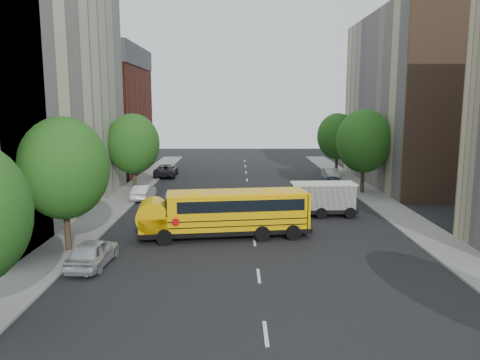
{
  "coord_description": "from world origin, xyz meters",
  "views": [
    {
      "loc": [
        -1.06,
        -30.49,
        8.59
      ],
      "look_at": [
        -0.89,
        2.0,
        3.28
      ],
      "focal_mm": 35.0,
      "sensor_mm": 36.0,
      "label": 1
    }
  ],
  "objects_px": {
    "school_bus": "(224,211)",
    "parked_car_2": "(166,170)",
    "parked_car_0": "(93,253)",
    "parked_car_4": "(334,183)",
    "parked_car_5": "(331,174)",
    "street_tree_4": "(364,141)",
    "street_tree_2": "(133,144)",
    "street_tree_5": "(337,136)",
    "parked_car_1": "(144,192)",
    "street_tree_1": "(64,168)",
    "safari_truck": "(317,198)"
  },
  "relations": [
    {
      "from": "school_bus",
      "to": "parked_car_2",
      "type": "height_order",
      "value": "school_bus"
    },
    {
      "from": "parked_car_0",
      "to": "parked_car_4",
      "type": "distance_m",
      "value": 28.89
    },
    {
      "from": "parked_car_4",
      "to": "parked_car_5",
      "type": "distance_m",
      "value": 5.93
    },
    {
      "from": "street_tree_4",
      "to": "street_tree_2",
      "type": "bearing_deg",
      "value": 180.0
    },
    {
      "from": "street_tree_5",
      "to": "parked_car_1",
      "type": "relative_size",
      "value": 1.83
    },
    {
      "from": "parked_car_2",
      "to": "school_bus",
      "type": "bearing_deg",
      "value": 104.59
    },
    {
      "from": "parked_car_0",
      "to": "parked_car_2",
      "type": "height_order",
      "value": "parked_car_0"
    },
    {
      "from": "street_tree_1",
      "to": "street_tree_2",
      "type": "distance_m",
      "value": 18.0
    },
    {
      "from": "street_tree_1",
      "to": "parked_car_4",
      "type": "xyz_separation_m",
      "value": [
        19.8,
        20.41,
        -4.32
      ]
    },
    {
      "from": "school_bus",
      "to": "parked_car_2",
      "type": "xyz_separation_m",
      "value": [
        -7.65,
        25.77,
        -0.98
      ]
    },
    {
      "from": "parked_car_0",
      "to": "parked_car_4",
      "type": "bearing_deg",
      "value": -124.21
    },
    {
      "from": "parked_car_1",
      "to": "parked_car_2",
      "type": "bearing_deg",
      "value": -86.84
    },
    {
      "from": "street_tree_4",
      "to": "street_tree_1",
      "type": "bearing_deg",
      "value": -140.71
    },
    {
      "from": "street_tree_5",
      "to": "school_bus",
      "type": "relative_size",
      "value": 0.67
    },
    {
      "from": "safari_truck",
      "to": "parked_car_4",
      "type": "relative_size",
      "value": 1.65
    },
    {
      "from": "street_tree_4",
      "to": "school_bus",
      "type": "bearing_deg",
      "value": -130.73
    },
    {
      "from": "street_tree_5",
      "to": "parked_car_4",
      "type": "height_order",
      "value": "street_tree_5"
    },
    {
      "from": "street_tree_2",
      "to": "parked_car_5",
      "type": "height_order",
      "value": "street_tree_2"
    },
    {
      "from": "street_tree_2",
      "to": "safari_truck",
      "type": "bearing_deg",
      "value": -29.74
    },
    {
      "from": "street_tree_1",
      "to": "parked_car_0",
      "type": "xyz_separation_m",
      "value": [
        2.2,
        -2.5,
        -4.2
      ]
    },
    {
      "from": "street_tree_1",
      "to": "street_tree_2",
      "type": "bearing_deg",
      "value": 90.0
    },
    {
      "from": "parked_car_0",
      "to": "parked_car_2",
      "type": "bearing_deg",
      "value": -85.2
    },
    {
      "from": "street_tree_2",
      "to": "street_tree_4",
      "type": "distance_m",
      "value": 22.0
    },
    {
      "from": "parked_car_0",
      "to": "street_tree_4",
      "type": "bearing_deg",
      "value": -130.68
    },
    {
      "from": "street_tree_1",
      "to": "safari_truck",
      "type": "relative_size",
      "value": 1.28
    },
    {
      "from": "parked_car_0",
      "to": "safari_truck",
      "type": "bearing_deg",
      "value": -137.53
    },
    {
      "from": "parked_car_1",
      "to": "school_bus",
      "type": "bearing_deg",
      "value": 125.12
    },
    {
      "from": "street_tree_4",
      "to": "safari_truck",
      "type": "xyz_separation_m",
      "value": [
        -5.91,
        -9.19,
        -3.7
      ]
    },
    {
      "from": "street_tree_4",
      "to": "parked_car_0",
      "type": "distance_m",
      "value": 28.82
    },
    {
      "from": "parked_car_1",
      "to": "parked_car_4",
      "type": "height_order",
      "value": "parked_car_1"
    },
    {
      "from": "parked_car_0",
      "to": "parked_car_1",
      "type": "relative_size",
      "value": 1.08
    },
    {
      "from": "parked_car_0",
      "to": "parked_car_1",
      "type": "height_order",
      "value": "parked_car_0"
    },
    {
      "from": "street_tree_1",
      "to": "parked_car_1",
      "type": "relative_size",
      "value": 1.93
    },
    {
      "from": "parked_car_2",
      "to": "parked_car_4",
      "type": "height_order",
      "value": "parked_car_2"
    },
    {
      "from": "parked_car_4",
      "to": "parked_car_5",
      "type": "bearing_deg",
      "value": 76.49
    },
    {
      "from": "street_tree_4",
      "to": "safari_truck",
      "type": "bearing_deg",
      "value": -122.74
    },
    {
      "from": "street_tree_2",
      "to": "school_bus",
      "type": "relative_size",
      "value": 0.69
    },
    {
      "from": "school_bus",
      "to": "safari_truck",
      "type": "xyz_separation_m",
      "value": [
        7.04,
        5.85,
        -0.36
      ]
    },
    {
      "from": "street_tree_5",
      "to": "parked_car_0",
      "type": "height_order",
      "value": "street_tree_5"
    },
    {
      "from": "parked_car_5",
      "to": "street_tree_4",
      "type": "bearing_deg",
      "value": -83.4
    },
    {
      "from": "street_tree_2",
      "to": "parked_car_2",
      "type": "relative_size",
      "value": 1.43
    },
    {
      "from": "street_tree_2",
      "to": "parked_car_4",
      "type": "height_order",
      "value": "street_tree_2"
    },
    {
      "from": "parked_car_5",
      "to": "school_bus",
      "type": "bearing_deg",
      "value": -119.33
    },
    {
      "from": "school_bus",
      "to": "parked_car_5",
      "type": "xyz_separation_m",
      "value": [
        11.55,
        23.33,
        -1.07
      ]
    },
    {
      "from": "street_tree_5",
      "to": "parked_car_1",
      "type": "distance_m",
      "value": 25.67
    },
    {
      "from": "safari_truck",
      "to": "parked_car_1",
      "type": "distance_m",
      "value": 16.04
    },
    {
      "from": "street_tree_2",
      "to": "parked_car_2",
      "type": "distance_m",
      "value": 11.56
    },
    {
      "from": "street_tree_5",
      "to": "street_tree_4",
      "type": "bearing_deg",
      "value": -90.0
    },
    {
      "from": "street_tree_5",
      "to": "parked_car_1",
      "type": "height_order",
      "value": "street_tree_5"
    },
    {
      "from": "street_tree_5",
      "to": "street_tree_2",
      "type": "bearing_deg",
      "value": -151.39
    }
  ]
}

